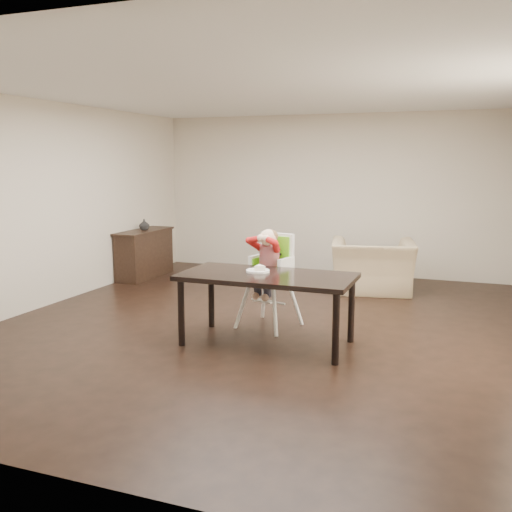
{
  "coord_description": "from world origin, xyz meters",
  "views": [
    {
      "loc": [
        2.25,
        -6.09,
        1.91
      ],
      "look_at": [
        0.07,
        -0.31,
        0.88
      ],
      "focal_mm": 40.0,
      "sensor_mm": 36.0,
      "label": 1
    }
  ],
  "objects_px": {
    "dining_table": "(267,282)",
    "high_chair": "(270,258)",
    "sideboard": "(145,254)",
    "armchair": "(373,258)"
  },
  "relations": [
    {
      "from": "armchair",
      "to": "sideboard",
      "type": "xyz_separation_m",
      "value": [
        -3.73,
        -0.24,
        -0.12
      ]
    },
    {
      "from": "sideboard",
      "to": "armchair",
      "type": "bearing_deg",
      "value": 3.67
    },
    {
      "from": "sideboard",
      "to": "dining_table",
      "type": "bearing_deg",
      "value": -40.16
    },
    {
      "from": "armchair",
      "to": "sideboard",
      "type": "height_order",
      "value": "armchair"
    },
    {
      "from": "dining_table",
      "to": "high_chair",
      "type": "relative_size",
      "value": 1.57
    },
    {
      "from": "dining_table",
      "to": "armchair",
      "type": "distance_m",
      "value": 2.92
    },
    {
      "from": "dining_table",
      "to": "armchair",
      "type": "bearing_deg",
      "value": 77.33
    },
    {
      "from": "armchair",
      "to": "sideboard",
      "type": "relative_size",
      "value": 0.94
    },
    {
      "from": "armchair",
      "to": "high_chair",
      "type": "bearing_deg",
      "value": 58.21
    },
    {
      "from": "dining_table",
      "to": "high_chair",
      "type": "bearing_deg",
      "value": 106.22
    }
  ]
}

